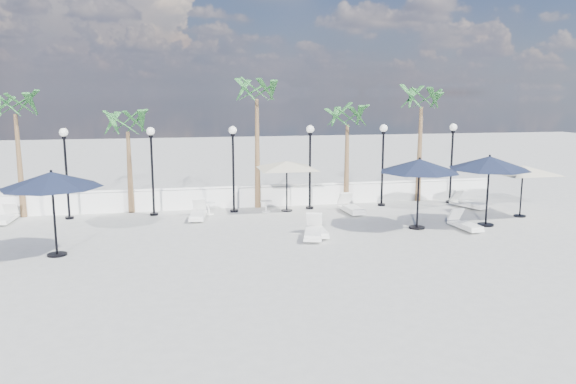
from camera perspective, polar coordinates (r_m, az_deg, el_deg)
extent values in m
plane|color=#989793|center=(19.06, -3.40, -6.03)|extent=(100.00, 100.00, 0.00)
cube|color=white|center=(26.21, -5.75, -0.61)|extent=(26.00, 0.30, 0.90)
cube|color=white|center=(26.12, -5.77, 0.51)|extent=(26.00, 0.12, 0.08)
cylinder|color=black|center=(25.57, -21.31, -2.44)|extent=(0.36, 0.36, 0.10)
cylinder|color=black|center=(25.28, -21.55, 1.33)|extent=(0.10, 0.10, 3.50)
cylinder|color=black|center=(25.10, -21.80, 5.17)|extent=(0.18, 0.18, 0.10)
sphere|color=white|center=(25.09, -21.83, 5.64)|extent=(0.36, 0.36, 0.36)
cylinder|color=black|center=(25.20, -13.45, -2.19)|extent=(0.36, 0.36, 0.10)
cylinder|color=black|center=(24.91, -13.60, 1.63)|extent=(0.10, 0.10, 3.50)
cylinder|color=black|center=(24.72, -13.77, 5.53)|extent=(0.18, 0.18, 0.10)
sphere|color=white|center=(24.71, -13.79, 6.02)|extent=(0.36, 0.36, 0.36)
cylinder|color=black|center=(25.32, -5.50, -1.91)|extent=(0.36, 0.36, 0.10)
cylinder|color=black|center=(25.02, -5.57, 1.90)|extent=(0.10, 0.10, 3.50)
cylinder|color=black|center=(24.84, -5.64, 5.79)|extent=(0.18, 0.18, 0.10)
sphere|color=white|center=(24.82, -5.64, 6.27)|extent=(0.36, 0.36, 0.36)
cylinder|color=black|center=(25.91, 2.22, -1.59)|extent=(0.36, 0.36, 0.10)
cylinder|color=black|center=(25.62, 2.24, 2.13)|extent=(0.10, 0.10, 3.50)
cylinder|color=black|center=(25.44, 2.27, 5.93)|extent=(0.18, 0.18, 0.10)
sphere|color=white|center=(25.43, 2.27, 6.40)|extent=(0.36, 0.36, 0.36)
cylinder|color=black|center=(26.94, 9.47, -1.27)|extent=(0.36, 0.36, 0.10)
cylinder|color=black|center=(26.66, 9.57, 2.31)|extent=(0.10, 0.10, 3.50)
cylinder|color=black|center=(26.49, 9.68, 5.96)|extent=(0.18, 0.18, 0.10)
sphere|color=white|center=(26.48, 9.69, 6.41)|extent=(0.36, 0.36, 0.36)
cylinder|color=black|center=(28.37, 16.08, -0.96)|extent=(0.36, 0.36, 0.10)
cylinder|color=black|center=(28.11, 16.25, 2.44)|extent=(0.10, 0.10, 3.50)
cylinder|color=black|center=(27.95, 16.42, 5.90)|extent=(0.18, 0.18, 0.10)
sphere|color=white|center=(27.93, 16.44, 6.33)|extent=(0.36, 0.36, 0.36)
cone|color=brown|center=(26.42, -25.60, 2.38)|extent=(0.28, 0.28, 4.40)
cone|color=brown|center=(25.75, -15.78, 1.91)|extent=(0.28, 0.28, 3.60)
cone|color=brown|center=(25.86, -3.14, 3.88)|extent=(0.28, 0.28, 5.00)
cone|color=brown|center=(26.90, 5.98, 2.79)|extent=(0.28, 0.28, 3.80)
cone|color=brown|center=(28.18, 13.21, 3.73)|extent=(0.28, 0.28, 4.60)
cube|color=silver|center=(25.80, -26.74, -2.53)|extent=(0.64, 1.72, 0.09)
cube|color=silver|center=(25.57, -26.91, -2.41)|extent=(0.58, 1.17, 0.09)
cube|color=silver|center=(26.38, -26.36, -1.49)|extent=(0.55, 0.42, 0.53)
cube|color=silver|center=(20.68, 2.60, -4.29)|extent=(1.15, 2.02, 0.10)
cube|color=silver|center=(20.40, 2.58, -4.16)|extent=(0.93, 1.41, 0.10)
cube|color=silver|center=(21.35, 2.68, -2.78)|extent=(0.70, 0.60, 0.60)
cube|color=silver|center=(24.01, -9.13, -2.41)|extent=(0.85, 1.88, 0.10)
cube|color=silver|center=(23.74, -9.19, -2.29)|extent=(0.73, 1.29, 0.10)
cube|color=silver|center=(24.65, -9.00, -1.23)|extent=(0.62, 0.50, 0.57)
cube|color=silver|center=(25.07, 6.44, -1.80)|extent=(0.78, 1.95, 0.10)
cube|color=silver|center=(24.81, 6.67, -1.66)|extent=(0.69, 1.33, 0.10)
cube|color=silver|center=(25.70, 5.81, -0.63)|extent=(0.63, 0.49, 0.60)
cube|color=silver|center=(21.04, 3.02, -4.10)|extent=(0.65, 1.71, 0.09)
cube|color=silver|center=(20.80, 3.14, -3.98)|extent=(0.59, 1.16, 0.09)
cube|color=silver|center=(21.61, 2.66, -2.80)|extent=(0.55, 0.43, 0.52)
cube|color=silver|center=(22.98, 17.57, -3.35)|extent=(0.71, 1.75, 0.09)
cube|color=silver|center=(22.77, 17.90, -3.22)|extent=(0.63, 1.19, 0.09)
cube|color=silver|center=(23.47, 16.68, -2.17)|extent=(0.57, 0.45, 0.53)
cube|color=silver|center=(27.30, 17.86, -1.27)|extent=(1.22, 1.89, 0.10)
cube|color=silver|center=(27.14, 18.27, -1.13)|extent=(0.97, 1.34, 0.10)
cube|color=silver|center=(27.69, 16.74, -0.30)|extent=(0.68, 0.60, 0.56)
cylinder|color=silver|center=(24.94, -8.03, -2.22)|extent=(0.42, 0.42, 0.03)
cylinder|color=silver|center=(24.89, -8.04, -1.69)|extent=(0.06, 0.06, 0.50)
cylinder|color=silver|center=(24.84, -8.05, -1.10)|extent=(0.55, 0.55, 0.03)
cylinder|color=silver|center=(25.22, -2.24, -2.00)|extent=(0.40, 0.40, 0.03)
cylinder|color=silver|center=(25.17, -2.24, -1.49)|extent=(0.06, 0.06, 0.48)
cylinder|color=silver|center=(25.12, -2.24, -0.93)|extent=(0.52, 0.52, 0.03)
cylinder|color=black|center=(20.04, -22.40, -5.89)|extent=(0.62, 0.62, 0.07)
cylinder|color=black|center=(19.74, -22.66, -2.17)|extent=(0.08, 0.08, 2.72)
cone|color=black|center=(19.54, -22.89, 1.16)|extent=(3.22, 3.22, 0.50)
sphere|color=black|center=(19.50, -22.94, 1.97)|extent=(0.09, 0.09, 0.09)
cylinder|color=black|center=(22.74, 12.95, -3.53)|extent=(0.63, 0.63, 0.07)
cylinder|color=black|center=(22.48, 13.08, -0.27)|extent=(0.08, 0.08, 2.70)
cone|color=black|center=(22.30, 13.20, 2.63)|extent=(3.15, 3.15, 0.51)
sphere|color=black|center=(22.27, 13.23, 3.34)|extent=(0.09, 0.09, 0.09)
cylinder|color=black|center=(23.98, 19.43, -3.15)|extent=(0.64, 0.64, 0.07)
cylinder|color=black|center=(23.73, 19.62, 0.01)|extent=(0.08, 0.08, 2.75)
cone|color=black|center=(23.56, 19.78, 2.81)|extent=(3.21, 3.21, 0.52)
sphere|color=black|center=(23.53, 19.82, 3.50)|extent=(0.09, 0.09, 0.09)
cylinder|color=black|center=(25.38, -0.13, -1.88)|extent=(0.51, 0.51, 0.06)
cylinder|color=black|center=(25.18, -0.13, 0.56)|extent=(0.07, 0.07, 2.25)
pyramid|color=#C2B49A|center=(25.01, -0.13, 3.15)|extent=(4.97, 4.97, 0.34)
cylinder|color=black|center=(26.24, 22.47, -2.26)|extent=(0.51, 0.51, 0.06)
cylinder|color=black|center=(26.05, 22.63, 0.05)|extent=(0.07, 0.07, 2.20)
pyramid|color=#C2B49A|center=(25.89, 22.80, 2.50)|extent=(4.79, 4.79, 0.34)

